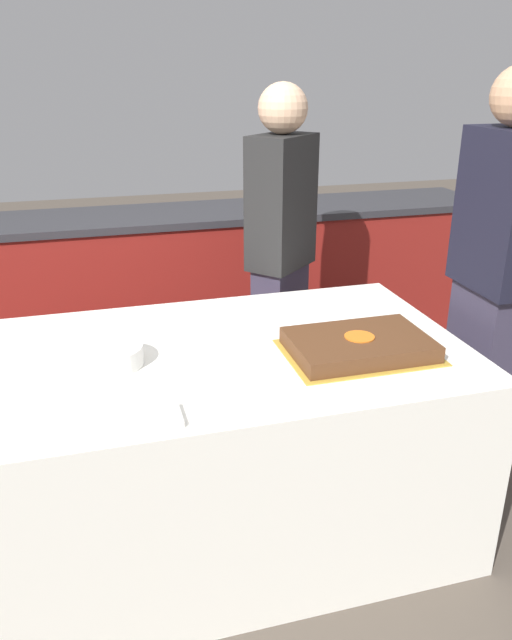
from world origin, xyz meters
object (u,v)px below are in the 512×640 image
object	(u,v)px
cake	(359,345)
plate_stack	(110,355)
person_seated_right	(492,288)
person_cutting_cake	(281,256)

from	to	relation	value
cake	plate_stack	world-z (taller)	plate_stack
plate_stack	person_seated_right	size ratio (longest dim) A/B	0.13
person_seated_right	cake	bearing A→B (deg)	-76.16
person_seated_right	plate_stack	bearing A→B (deg)	-89.54
person_cutting_cake	person_seated_right	bearing A→B (deg)	88.72
person_cutting_cake	plate_stack	bearing A→B (deg)	0.15
cake	plate_stack	bearing A→B (deg)	170.34
plate_stack	person_cutting_cake	size ratio (longest dim) A/B	0.14
cake	person_cutting_cake	world-z (taller)	person_cutting_cake
cake	person_cutting_cake	distance (m)	0.89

